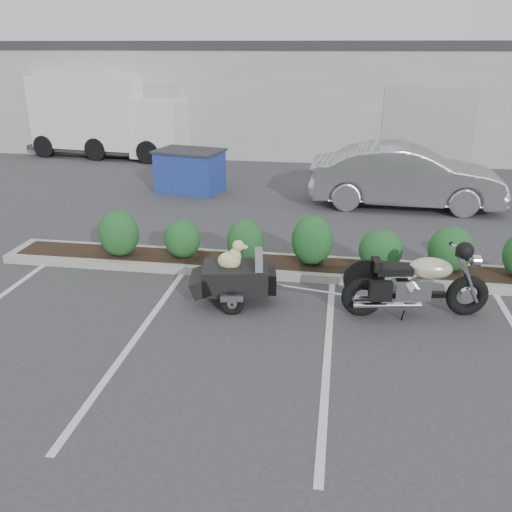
# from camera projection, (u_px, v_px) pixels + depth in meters

# --- Properties ---
(ground) EXTENTS (90.00, 90.00, 0.00)m
(ground) POSITION_uv_depth(u_px,v_px,m) (247.00, 326.00, 7.99)
(ground) COLOR #38383A
(ground) RESTS_ON ground
(planter_kerb) EXTENTS (12.00, 1.00, 0.15)m
(planter_kerb) POSITION_uv_depth(u_px,v_px,m) (322.00, 269.00, 9.84)
(planter_kerb) COLOR #9E9E93
(planter_kerb) RESTS_ON ground
(building) EXTENTS (26.00, 10.00, 4.00)m
(building) POSITION_uv_depth(u_px,v_px,m) (316.00, 92.00, 22.89)
(building) COLOR #9EA099
(building) RESTS_ON ground
(motorcycle) EXTENTS (2.24, 0.90, 1.29)m
(motorcycle) POSITION_uv_depth(u_px,v_px,m) (416.00, 285.00, 8.13)
(motorcycle) COLOR black
(motorcycle) RESTS_ON ground
(pet_trailer) EXTENTS (1.82, 1.03, 1.07)m
(pet_trailer) POSITION_uv_depth(u_px,v_px,m) (235.00, 276.00, 8.58)
(pet_trailer) COLOR black
(pet_trailer) RESTS_ON ground
(sedan) EXTENTS (4.79, 1.78, 1.56)m
(sedan) POSITION_uv_depth(u_px,v_px,m) (405.00, 176.00, 13.64)
(sedan) COLOR #A8A8AF
(sedan) RESTS_ON ground
(dumpster) EXTENTS (2.01, 1.57, 1.18)m
(dumpster) POSITION_uv_depth(u_px,v_px,m) (190.00, 171.00, 15.10)
(dumpster) COLOR navy
(dumpster) RESTS_ON ground
(delivery_truck) EXTENTS (6.41, 2.80, 2.84)m
(delivery_truck) POSITION_uv_depth(u_px,v_px,m) (111.00, 118.00, 19.76)
(delivery_truck) COLOR silver
(delivery_truck) RESTS_ON ground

